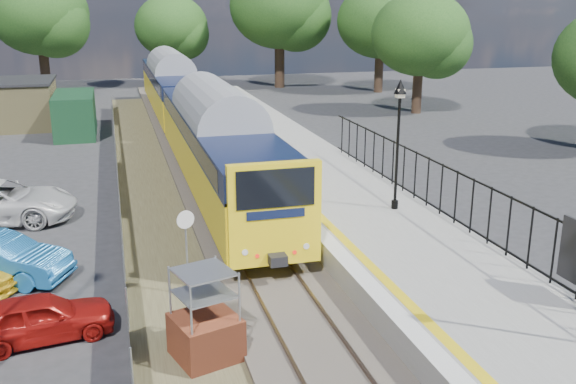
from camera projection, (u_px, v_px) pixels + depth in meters
name	position (u px, v px, depth m)	size (l,w,h in m)	color
ground	(300.00, 328.00, 16.32)	(120.00, 120.00, 0.00)	#2D2D30
track_bed	(219.00, 212.00, 25.13)	(5.90, 80.00, 0.29)	#473F38
platform	(346.00, 206.00, 24.66)	(5.00, 70.00, 0.90)	gray
platform_edge	(294.00, 199.00, 24.01)	(0.90, 70.00, 0.01)	silver
victorian_lamp_north	(399.00, 114.00, 22.01)	(0.44, 0.44, 4.60)	black
palisade_fence	(485.00, 212.00, 19.54)	(0.12, 26.00, 2.00)	black
wire_fence	(119.00, 191.00, 26.19)	(0.06, 52.00, 1.20)	#999EA3
outbuilding	(6.00, 106.00, 42.00)	(10.80, 10.10, 3.12)	#998C56
tree_line	(175.00, 21.00, 53.69)	(56.80, 43.80, 11.88)	#332319
train	(188.00, 105.00, 36.87)	(2.82, 40.83, 3.51)	yellow
brick_plinth	(205.00, 317.00, 14.62)	(1.73, 1.73, 2.24)	brown
speed_sign	(186.00, 240.00, 17.58)	(0.50, 0.20, 2.57)	#999EA3
car_red	(40.00, 318.00, 15.61)	(1.40, 3.49, 1.19)	#9B120E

